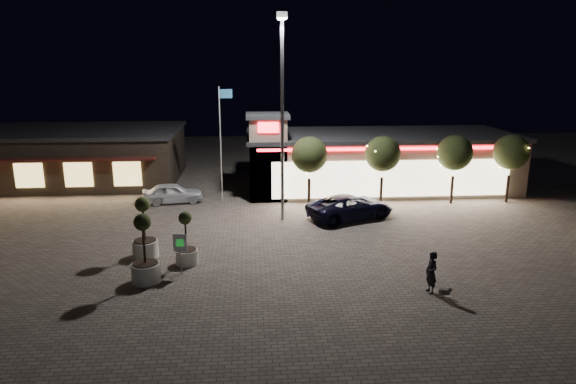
{
  "coord_description": "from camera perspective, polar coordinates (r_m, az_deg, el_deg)",
  "views": [
    {
      "loc": [
        0.08,
        -22.65,
        9.7
      ],
      "look_at": [
        2.19,
        6.0,
        2.31
      ],
      "focal_mm": 32.0,
      "sensor_mm": 36.0,
      "label": 1
    }
  ],
  "objects": [
    {
      "name": "white_sedan",
      "position": [
        36.72,
        -12.7,
        -0.11
      ],
      "size": [
        4.37,
        2.35,
        1.41
      ],
      "primitive_type": "imported",
      "rotation": [
        0.0,
        0.0,
        1.74
      ],
      "color": "white",
      "rests_on": "ground"
    },
    {
      "name": "planter_left",
      "position": [
        26.96,
        -15.61,
        -5.01
      ],
      "size": [
        1.28,
        1.28,
        3.15
      ],
      "color": "silver",
      "rests_on": "ground"
    },
    {
      "name": "valet_sign",
      "position": [
        24.39,
        -11.9,
        -5.9
      ],
      "size": [
        0.64,
        0.15,
        1.94
      ],
      "color": "gray",
      "rests_on": "ground"
    },
    {
      "name": "string_tree_b",
      "position": [
        35.35,
        10.49,
        4.18
      ],
      "size": [
        2.42,
        2.42,
        4.79
      ],
      "color": "#332319",
      "rests_on": "ground"
    },
    {
      "name": "planter_right",
      "position": [
        25.65,
        -11.21,
        -6.11
      ],
      "size": [
        1.08,
        1.08,
        2.66
      ],
      "color": "silver",
      "rests_on": "ground"
    },
    {
      "name": "ground",
      "position": [
        24.64,
        -4.12,
        -8.8
      ],
      "size": [
        90.0,
        90.0,
        0.0
      ],
      "primitive_type": "plane",
      "color": "slate",
      "rests_on": "ground"
    },
    {
      "name": "string_tree_c",
      "position": [
        36.93,
        18.04,
        4.15
      ],
      "size": [
        2.42,
        2.42,
        4.79
      ],
      "color": "#332319",
      "rests_on": "ground"
    },
    {
      "name": "string_tree_d",
      "position": [
        38.61,
        23.56,
        4.07
      ],
      "size": [
        2.42,
        2.42,
        4.79
      ],
      "color": "#332319",
      "rests_on": "ground"
    },
    {
      "name": "floodlight_pole",
      "position": [
        30.82,
        -0.64,
        9.44
      ],
      "size": [
        0.6,
        0.4,
        12.38
      ],
      "color": "gray",
      "rests_on": "ground"
    },
    {
      "name": "pickup_truck",
      "position": [
        32.47,
        6.96,
        -1.64
      ],
      "size": [
        6.09,
        4.4,
        1.54
      ],
      "primitive_type": "imported",
      "rotation": [
        0.0,
        0.0,
        1.94
      ],
      "color": "black",
      "rests_on": "ground"
    },
    {
      "name": "flagpole",
      "position": [
        36.04,
        -7.38,
        6.41
      ],
      "size": [
        0.95,
        0.1,
        8.0
      ],
      "color": "white",
      "rests_on": "ground"
    },
    {
      "name": "planter_mid",
      "position": [
        24.01,
        -15.58,
        -7.41
      ],
      "size": [
        1.3,
        1.3,
        3.2
      ],
      "color": "silver",
      "rests_on": "ground"
    },
    {
      "name": "string_tree_a",
      "position": [
        34.43,
        2.39,
        4.14
      ],
      "size": [
        2.42,
        2.42,
        4.79
      ],
      "color": "#332319",
      "rests_on": "ground"
    },
    {
      "name": "pedestrian",
      "position": [
        22.95,
        15.64,
        -8.62
      ],
      "size": [
        0.57,
        0.75,
        1.85
      ],
      "primitive_type": "imported",
      "rotation": [
        0.0,
        0.0,
        -1.37
      ],
      "color": "black",
      "rests_on": "ground"
    },
    {
      "name": "dog",
      "position": [
        22.9,
        17.17,
        -10.5
      ],
      "size": [
        0.56,
        0.25,
        0.3
      ],
      "color": "#59514C",
      "rests_on": "ground"
    },
    {
      "name": "restaurant_building",
      "position": [
        45.52,
        -22.23,
        3.82
      ],
      "size": [
        16.4,
        11.0,
        4.3
      ],
      "color": "#382D23",
      "rests_on": "ground"
    },
    {
      "name": "retail_building",
      "position": [
        40.3,
        9.4,
        3.52
      ],
      "size": [
        20.4,
        8.4,
        6.1
      ],
      "color": "gray",
      "rests_on": "ground"
    }
  ]
}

